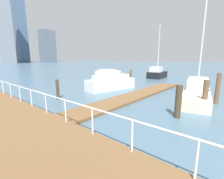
{
  "coord_description": "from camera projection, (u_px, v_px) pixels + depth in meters",
  "views": [
    {
      "loc": [
        -6.98,
        3.51,
        3.3
      ],
      "look_at": [
        -0.13,
        9.34,
        1.52
      ],
      "focal_mm": 25.08,
      "sensor_mm": 36.0,
      "label": 1
    }
  ],
  "objects": [
    {
      "name": "floating_dock",
      "position": [
        135.0,
        96.0,
        13.72
      ],
      "size": [
        15.98,
        2.0,
        0.18
      ],
      "primitive_type": "cube",
      "color": "brown",
      "rests_on": "ground_plane"
    },
    {
      "name": "boardwalk_railing",
      "position": [
        65.0,
        104.0,
        7.13
      ],
      "size": [
        0.06,
        29.19,
        1.08
      ],
      "color": "white",
      "rests_on": "boardwalk"
    },
    {
      "name": "moored_boat_1",
      "position": [
        157.0,
        73.0,
        26.91
      ],
      "size": [
        4.4,
        2.52,
        8.85
      ],
      "color": "black",
      "rests_on": "ground_plane"
    },
    {
      "name": "dock_piling_0",
      "position": [
        218.0,
        89.0,
        11.37
      ],
      "size": [
        0.31,
        0.31,
        2.29
      ],
      "primitive_type": "cylinder",
      "color": "brown",
      "rests_on": "ground_plane"
    },
    {
      "name": "skyline_tower_5",
      "position": [
        20.0,
        31.0,
        128.55
      ],
      "size": [
        7.01,
        11.78,
        51.42
      ],
      "primitive_type": "cube",
      "rotation": [
        0.0,
        0.0,
        -0.02
      ],
      "color": "slate",
      "rests_on": "ground_plane"
    },
    {
      "name": "dock_piling_4",
      "position": [
        131.0,
        75.0,
        23.5
      ],
      "size": [
        0.31,
        0.31,
        1.74
      ],
      "primitive_type": "cylinder",
      "color": "brown",
      "rests_on": "ground_plane"
    },
    {
      "name": "ground_plane",
      "position": [
        35.0,
        91.0,
        16.35
      ],
      "size": [
        300.0,
        300.0,
        0.0
      ],
      "primitive_type": "plane",
      "color": "slate"
    },
    {
      "name": "skyline_tower_6",
      "position": [
        48.0,
        47.0,
        127.74
      ],
      "size": [
        12.32,
        7.36,
        25.79
      ],
      "primitive_type": "cube",
      "rotation": [
        0.0,
        0.0,
        0.09
      ],
      "color": "slate",
      "rests_on": "ground_plane"
    },
    {
      "name": "moored_boat_4",
      "position": [
        110.0,
        82.0,
        16.87
      ],
      "size": [
        5.74,
        2.93,
        2.03
      ],
      "color": "white",
      "rests_on": "ground_plane"
    },
    {
      "name": "dock_piling_2",
      "position": [
        205.0,
        96.0,
        9.71
      ],
      "size": [
        0.32,
        0.32,
        2.02
      ],
      "primitive_type": "cylinder",
      "color": "brown",
      "rests_on": "ground_plane"
    },
    {
      "name": "moored_boat_0",
      "position": [
        110.0,
        78.0,
        21.84
      ],
      "size": [
        5.47,
        2.86,
        1.84
      ],
      "color": "white",
      "rests_on": "ground_plane"
    },
    {
      "name": "moored_boat_3",
      "position": [
        197.0,
        92.0,
        12.52
      ],
      "size": [
        7.06,
        3.07,
        8.22
      ],
      "color": "beige",
      "rests_on": "ground_plane"
    },
    {
      "name": "dock_piling_1",
      "position": [
        178.0,
        102.0,
        8.73
      ],
      "size": [
        0.35,
        0.35,
        1.88
      ],
      "primitive_type": "cylinder",
      "color": "#473826",
      "rests_on": "ground_plane"
    },
    {
      "name": "dock_piling_3",
      "position": [
        58.0,
        89.0,
        12.78
      ],
      "size": [
        0.25,
        0.25,
        1.63
      ],
      "primitive_type": "cylinder",
      "color": "#473826",
      "rests_on": "ground_plane"
    },
    {
      "name": "skyline_tower_4",
      "position": [
        1.0,
        29.0,
        104.08
      ],
      "size": [
        10.13,
        13.97,
        45.71
      ],
      "primitive_type": "cube",
      "rotation": [
        0.0,
        0.0,
        0.06
      ],
      "color": "#8C939E",
      "rests_on": "ground_plane"
    }
  ]
}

